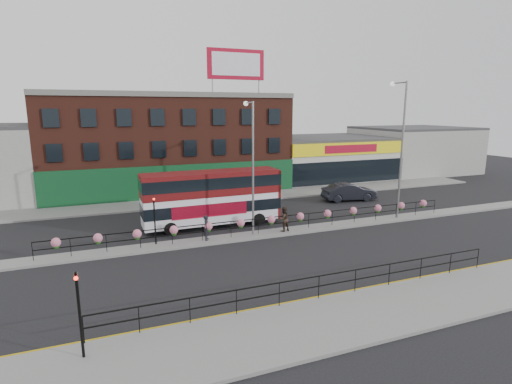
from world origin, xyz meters
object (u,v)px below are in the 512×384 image
object	(u,v)px
pedestrian_a	(207,228)
lamp_column_east	(400,138)
double_decker_bus	(212,193)
car	(349,192)
pedestrian_b	(284,219)
lamp_column_west	(252,157)

from	to	relation	value
pedestrian_a	lamp_column_east	xyz separation A→B (m)	(15.80, 0.24, 5.52)
double_decker_bus	car	distance (m)	15.20
double_decker_bus	pedestrian_b	xyz separation A→B (m)	(4.25, -3.60, -1.54)
pedestrian_b	lamp_column_east	xyz separation A→B (m)	(10.16, 0.31, 5.47)
car	lamp_column_west	world-z (taller)	lamp_column_west
pedestrian_a	lamp_column_east	bearing A→B (deg)	-64.66
pedestrian_b	lamp_column_east	distance (m)	11.55
lamp_column_west	lamp_column_east	size ratio (longest dim) A/B	0.85
double_decker_bus	car	world-z (taller)	double_decker_bus
lamp_column_east	pedestrian_a	bearing A→B (deg)	-179.12
double_decker_bus	lamp_column_west	bearing A→B (deg)	-58.80
lamp_column_east	double_decker_bus	bearing A→B (deg)	167.16
car	lamp_column_east	distance (m)	8.91
lamp_column_east	pedestrian_b	bearing A→B (deg)	-178.25
pedestrian_a	pedestrian_b	distance (m)	5.64
double_decker_bus	pedestrian_a	world-z (taller)	double_decker_bus
car	pedestrian_a	size ratio (longest dim) A/B	3.17
double_decker_bus	pedestrian_a	xyz separation A→B (m)	(-1.38, -3.53, -1.58)
car	pedestrian_b	size ratio (longest dim) A/B	3.02
pedestrian_a	lamp_column_west	world-z (taller)	lamp_column_west
pedestrian_b	car	bearing A→B (deg)	-157.47
double_decker_bus	lamp_column_west	world-z (taller)	lamp_column_west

